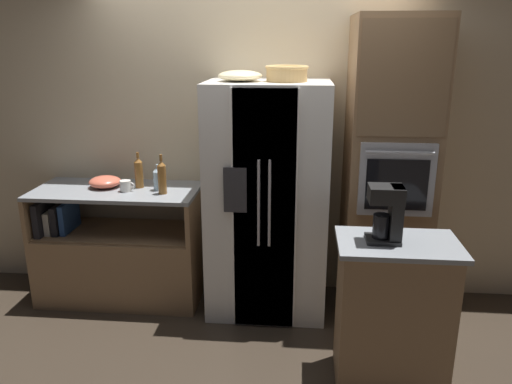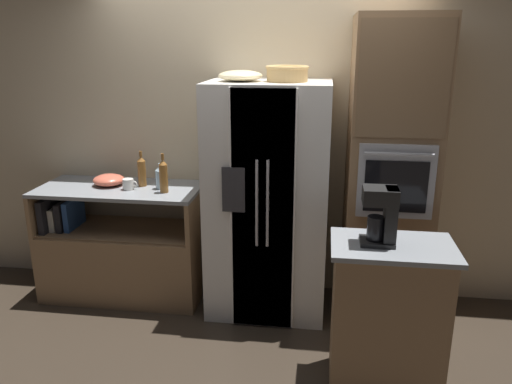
# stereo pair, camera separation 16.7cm
# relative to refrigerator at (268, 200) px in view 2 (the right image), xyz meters

# --- Properties ---
(ground_plane) EXTENTS (20.00, 20.00, 0.00)m
(ground_plane) POSITION_rel_refrigerator_xyz_m (-0.16, -0.01, -0.90)
(ground_plane) COLOR #382D23
(wall_back) EXTENTS (12.00, 0.06, 2.80)m
(wall_back) POSITION_rel_refrigerator_xyz_m (-0.16, 0.38, 0.50)
(wall_back) COLOR beige
(wall_back) RESTS_ON ground_plane
(counter_left) EXTENTS (1.32, 0.61, 0.94)m
(counter_left) POSITION_rel_refrigerator_xyz_m (-1.24, 0.05, -0.55)
(counter_left) COLOR #93704C
(counter_left) RESTS_ON ground_plane
(refrigerator) EXTENTS (0.91, 0.73, 1.80)m
(refrigerator) POSITION_rel_refrigerator_xyz_m (0.00, 0.00, 0.00)
(refrigerator) COLOR white
(refrigerator) RESTS_ON ground_plane
(wall_oven) EXTENTS (0.61, 0.74, 2.26)m
(wall_oven) POSITION_rel_refrigerator_xyz_m (0.90, 0.01, 0.23)
(wall_oven) COLOR #93704C
(wall_oven) RESTS_ON ground_plane
(island_counter) EXTENTS (0.72, 0.47, 0.95)m
(island_counter) POSITION_rel_refrigerator_xyz_m (0.83, -0.88, -0.42)
(island_counter) COLOR #93704C
(island_counter) RESTS_ON ground_plane
(wicker_basket) EXTENTS (0.31, 0.31, 0.11)m
(wicker_basket) POSITION_rel_refrigerator_xyz_m (0.13, -0.02, 0.96)
(wicker_basket) COLOR tan
(wicker_basket) RESTS_ON refrigerator
(fruit_bowl) EXTENTS (0.32, 0.32, 0.08)m
(fruit_bowl) POSITION_rel_refrigerator_xyz_m (-0.20, -0.04, 0.94)
(fruit_bowl) COLOR beige
(fruit_bowl) RESTS_ON refrigerator
(bottle_tall) EXTENTS (0.08, 0.08, 0.21)m
(bottle_tall) POSITION_rel_refrigerator_xyz_m (-0.87, 0.05, 0.14)
(bottle_tall) COLOR silver
(bottle_tall) RESTS_ON counter_left
(bottle_short) EXTENTS (0.07, 0.07, 0.31)m
(bottle_short) POSITION_rel_refrigerator_xyz_m (-0.81, -0.04, 0.18)
(bottle_short) COLOR brown
(bottle_short) RESTS_ON counter_left
(bottle_wide) EXTENTS (0.07, 0.07, 0.29)m
(bottle_wide) POSITION_rel_refrigerator_xyz_m (-1.05, 0.11, 0.17)
(bottle_wide) COLOR brown
(bottle_wide) RESTS_ON counter_left
(mug) EXTENTS (0.12, 0.09, 0.09)m
(mug) POSITION_rel_refrigerator_xyz_m (-1.12, -0.01, 0.09)
(mug) COLOR silver
(mug) RESTS_ON counter_left
(mixing_bowl) EXTENTS (0.25, 0.25, 0.09)m
(mixing_bowl) POSITION_rel_refrigerator_xyz_m (-1.33, 0.09, 0.09)
(mixing_bowl) COLOR #DB664C
(mixing_bowl) RESTS_ON counter_left
(coffee_maker) EXTENTS (0.20, 0.16, 0.34)m
(coffee_maker) POSITION_rel_refrigerator_xyz_m (0.76, -0.88, 0.24)
(coffee_maker) COLOR black
(coffee_maker) RESTS_ON island_counter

